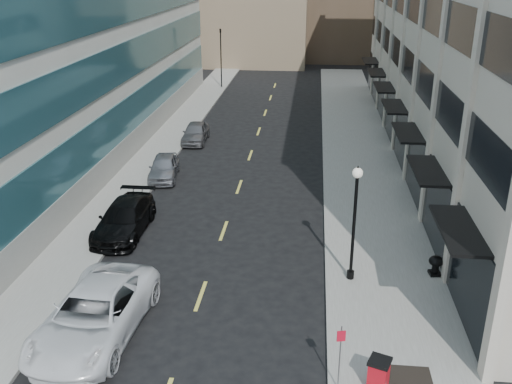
% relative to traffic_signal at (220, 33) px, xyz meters
% --- Properties ---
extents(sidewalk_right, '(5.00, 80.00, 0.15)m').
position_rel_traffic_signal_xyz_m(sidewalk_right, '(13.00, -28.00, -5.64)').
color(sidewalk_right, gray).
rests_on(sidewalk_right, ground).
extents(sidewalk_left, '(3.00, 80.00, 0.15)m').
position_rel_traffic_signal_xyz_m(sidewalk_left, '(-1.00, -28.00, -5.64)').
color(sidewalk_left, gray).
rests_on(sidewalk_left, ground).
extents(building_left, '(16.14, 46.00, 20.00)m').
position_rel_traffic_signal_xyz_m(building_left, '(-10.45, -21.00, 4.27)').
color(building_left, silver).
rests_on(building_left, ground).
extents(grate_far, '(1.40, 1.00, 0.01)m').
position_rel_traffic_signal_xyz_m(grate_far, '(13.10, -44.20, -5.56)').
color(grate_far, black).
rests_on(grate_far, sidewalk_right).
extents(road_centerline, '(0.15, 68.20, 0.01)m').
position_rel_traffic_signal_xyz_m(road_centerline, '(5.50, -31.00, -5.71)').
color(road_centerline, '#D8CC4C').
rests_on(road_centerline, ground).
extents(traffic_signal, '(0.66, 0.66, 6.98)m').
position_rel_traffic_signal_xyz_m(traffic_signal, '(0.00, 0.00, 0.00)').
color(traffic_signal, black).
rests_on(traffic_signal, ground).
extents(car_white_van, '(3.39, 6.66, 1.80)m').
position_rel_traffic_signal_xyz_m(car_white_van, '(2.30, -42.97, -4.82)').
color(car_white_van, white).
rests_on(car_white_van, ground).
extents(car_black_pickup, '(2.16, 5.31, 1.54)m').
position_rel_traffic_signal_xyz_m(car_black_pickup, '(0.70, -34.71, -4.95)').
color(car_black_pickup, black).
rests_on(car_black_pickup, ground).
extents(car_silver_sedan, '(2.21, 4.35, 1.42)m').
position_rel_traffic_signal_xyz_m(car_silver_sedan, '(0.70, -27.00, -5.01)').
color(car_silver_sedan, gray).
rests_on(car_silver_sedan, ground).
extents(car_grey_sedan, '(1.84, 4.29, 1.44)m').
position_rel_traffic_signal_xyz_m(car_grey_sedan, '(1.12, -19.30, -5.00)').
color(car_grey_sedan, slate).
rests_on(car_grey_sedan, ground).
extents(trash_bin, '(0.83, 0.83, 1.04)m').
position_rel_traffic_signal_xyz_m(trash_bin, '(12.03, -44.83, -5.01)').
color(trash_bin, '#A80B16').
rests_on(trash_bin, sidewalk_right).
extents(lamppost, '(0.42, 0.42, 5.02)m').
position_rel_traffic_signal_xyz_m(lamppost, '(11.52, -38.24, -2.62)').
color(lamppost, black).
rests_on(lamppost, sidewalk_right).
extents(sign_post, '(0.27, 0.08, 2.30)m').
position_rel_traffic_signal_xyz_m(sign_post, '(10.80, -45.01, -4.08)').
color(sign_post, slate).
rests_on(sign_post, sidewalk_right).
extents(urn_planter, '(0.63, 0.63, 0.87)m').
position_rel_traffic_signal_xyz_m(urn_planter, '(15.10, -37.60, -5.04)').
color(urn_planter, black).
rests_on(urn_planter, sidewalk_right).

